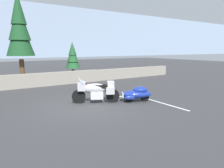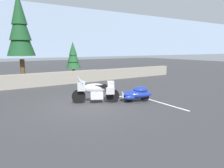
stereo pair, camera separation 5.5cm
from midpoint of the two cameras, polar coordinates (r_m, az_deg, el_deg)
The scene contains 7 objects.
ground_plane at distance 9.80m, azimuth -6.89°, elevation -5.72°, with size 80.00×80.00×0.00m, color #38383A.
stone_guard_wall at distance 15.51m, azimuth -16.85°, elevation 1.33°, with size 24.00×0.60×0.93m.
touring_motorcycle at distance 10.00m, azimuth -4.41°, elevation -1.71°, with size 2.12×1.36×1.33m.
car_shaped_trailer at distance 10.29m, azimuth 7.04°, elevation -2.63°, with size 2.13×1.33×0.76m.
pine_tree_tall at distance 16.14m, azimuth -24.09°, elevation 14.09°, with size 1.90×1.90×6.49m.
pine_tree_secondary at distance 17.32m, azimuth -10.64°, elevation 7.50°, with size 1.22×1.22×3.18m.
parking_stripe_marker at distance 10.46m, azimuth 12.92°, elevation -4.90°, with size 0.12×3.60×0.01m, color silver.
Camera 2 is at (-4.09, -8.53, 2.58)m, focal length 33.04 mm.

